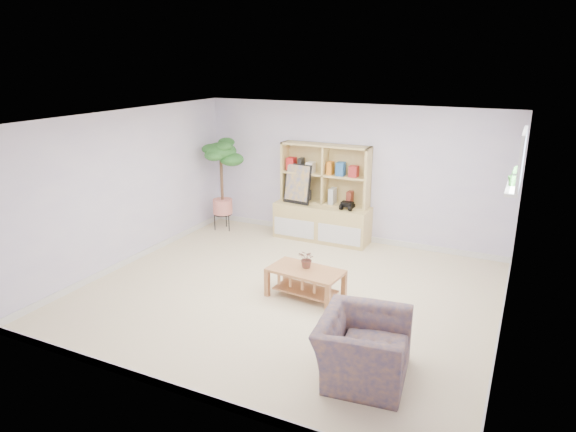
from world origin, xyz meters
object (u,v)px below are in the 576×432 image
at_px(storage_unit, 323,193).
at_px(coffee_table, 305,283).
at_px(armchair, 363,344).
at_px(floor_tree, 222,185).

relative_size(storage_unit, coffee_table, 1.72).
xyz_separation_m(storage_unit, coffee_table, (0.68, -2.27, -0.65)).
relative_size(storage_unit, armchair, 1.71).
relative_size(coffee_table, armchair, 1.00).
distance_m(floor_tree, armchair, 5.13).
height_order(storage_unit, armchair, storage_unit).
bearing_deg(coffee_table, armchair, -42.45).
bearing_deg(storage_unit, coffee_table, -73.33).
distance_m(coffee_table, armchair, 1.89).
xyz_separation_m(coffee_table, floor_tree, (-2.58, 1.97, 0.66)).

